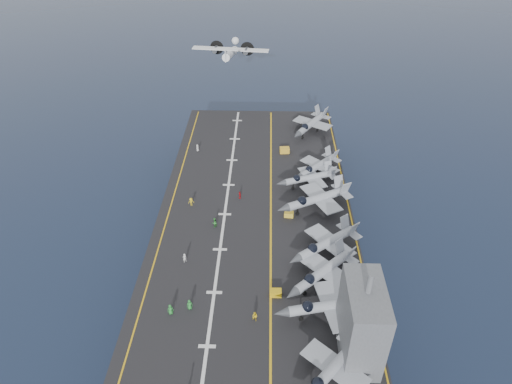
{
  "coord_description": "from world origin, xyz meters",
  "views": [
    {
      "loc": [
        2.03,
        -69.34,
        65.9
      ],
      "look_at": [
        0.0,
        4.0,
        13.0
      ],
      "focal_mm": 32.0,
      "sensor_mm": 36.0,
      "label": 1
    }
  ],
  "objects_px": {
    "island_superstructure": "(363,315)",
    "fighter_jet_0": "(332,369)",
    "tow_cart_a": "(276,293)",
    "transport_plane": "(231,54)"
  },
  "relations": [
    {
      "from": "tow_cart_a",
      "to": "fighter_jet_0",
      "type": "bearing_deg",
      "value": -63.79
    },
    {
      "from": "island_superstructure",
      "to": "fighter_jet_0",
      "type": "relative_size",
      "value": 0.9
    },
    {
      "from": "tow_cart_a",
      "to": "transport_plane",
      "type": "relative_size",
      "value": 0.08
    },
    {
      "from": "fighter_jet_0",
      "to": "tow_cart_a",
      "type": "bearing_deg",
      "value": 116.21
    },
    {
      "from": "island_superstructure",
      "to": "tow_cart_a",
      "type": "height_order",
      "value": "island_superstructure"
    },
    {
      "from": "tow_cart_a",
      "to": "transport_plane",
      "type": "xyz_separation_m",
      "value": [
        -11.83,
        70.64,
        13.93
      ]
    },
    {
      "from": "fighter_jet_0",
      "to": "tow_cart_a",
      "type": "distance_m",
      "value": 16.18
    },
    {
      "from": "island_superstructure",
      "to": "transport_plane",
      "type": "relative_size",
      "value": 0.69
    },
    {
      "from": "fighter_jet_0",
      "to": "transport_plane",
      "type": "relative_size",
      "value": 0.76
    },
    {
      "from": "fighter_jet_0",
      "to": "transport_plane",
      "type": "bearing_deg",
      "value": 102.55
    }
  ]
}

